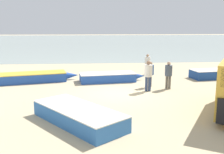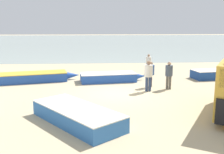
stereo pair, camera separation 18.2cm
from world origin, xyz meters
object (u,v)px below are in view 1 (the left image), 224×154
object	(u,v)px
fisherman_1	(148,73)
fishing_rowboat_0	(109,77)
fisherman_3	(169,73)
fisherman_0	(148,62)
fishing_rowboat_2	(35,77)
fisherman_2	(150,72)
fishing_rowboat_1	(76,114)
fishing_rowboat_3	(217,74)

from	to	relation	value
fisherman_1	fishing_rowboat_0	bearing A→B (deg)	40.55
fisherman_1	fisherman_3	distance (m)	1.40
fisherman_0	fishing_rowboat_2	bearing A→B (deg)	124.86
fishing_rowboat_2	fisherman_3	bearing A→B (deg)	-31.26
fisherman_2	fishing_rowboat_2	bearing A→B (deg)	7.83
fisherman_2	fisherman_3	bearing A→B (deg)	170.49
fishing_rowboat_1	fishing_rowboat_3	bearing A→B (deg)	-88.38
fishing_rowboat_0	fishing_rowboat_3	xyz separation A→B (m)	(7.87, 0.51, 0.02)
fishing_rowboat_2	fisherman_3	distance (m)	8.91
fishing_rowboat_1	fisherman_3	world-z (taller)	fisherman_3
fishing_rowboat_1	fisherman_1	bearing A→B (deg)	-77.97
fishing_rowboat_3	fishing_rowboat_0	bearing A→B (deg)	176.19
fisherman_0	fisherman_2	xyz separation A→B (m)	(-0.70, -4.14, -0.01)
fishing_rowboat_0	fisherman_0	bearing A→B (deg)	29.05
fisherman_1	fisherman_3	size ratio (longest dim) A/B	1.07
fishing_rowboat_0	fisherman_1	xyz separation A→B (m)	(2.04, -2.90, 0.77)
fishing_rowboat_3	fisherman_1	xyz separation A→B (m)	(-5.83, -3.41, 0.75)
fishing_rowboat_0	fisherman_2	world-z (taller)	fisherman_2
fishing_rowboat_3	fisherman_3	world-z (taller)	fisherman_3
fishing_rowboat_2	fisherman_1	size ratio (longest dim) A/B	3.10
fisherman_1	fishing_rowboat_2	bearing A→B (deg)	71.22
fishing_rowboat_0	fisherman_1	distance (m)	3.63
fisherman_0	fishing_rowboat_3	bearing A→B (deg)	-89.56
fishing_rowboat_0	fishing_rowboat_3	distance (m)	7.88
fishing_rowboat_1	fishing_rowboat_2	bearing A→B (deg)	-15.89
fisherman_3	fisherman_0	bearing A→B (deg)	27.01
fishing_rowboat_2	fishing_rowboat_0	bearing A→B (deg)	-16.52
fisherman_2	fisherman_3	xyz separation A→B (m)	(0.95, -0.63, 0.04)
fishing_rowboat_2	fisherman_3	world-z (taller)	fisherman_3
fishing_rowboat_2	fisherman_0	distance (m)	8.46
fishing_rowboat_2	fisherman_0	bearing A→B (deg)	0.62
fisherman_1	fisherman_2	xyz separation A→B (m)	(0.37, 1.06, -0.12)
fishing_rowboat_0	fisherman_0	distance (m)	3.93
fisherman_1	fisherman_2	world-z (taller)	fisherman_1
fishing_rowboat_3	fisherman_3	xyz separation A→B (m)	(-4.50, -2.97, 0.68)
fishing_rowboat_1	fishing_rowboat_3	size ratio (longest dim) A/B	1.10
fisherman_0	fisherman_1	xyz separation A→B (m)	(-1.08, -5.21, 0.11)
fishing_rowboat_1	fisherman_2	bearing A→B (deg)	-74.80
fishing_rowboat_0	fisherman_2	size ratio (longest dim) A/B	2.91
fishing_rowboat_1	fisherman_2	world-z (taller)	fisherman_2
fishing_rowboat_0	fishing_rowboat_3	size ratio (longest dim) A/B	1.07
fishing_rowboat_3	fisherman_2	size ratio (longest dim) A/B	2.72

